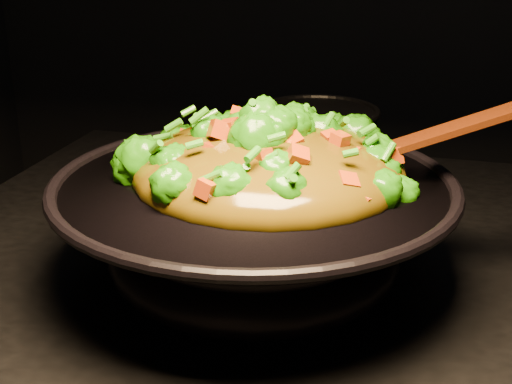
% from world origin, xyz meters
% --- Properties ---
extents(wok, '(0.61, 0.61, 0.13)m').
position_xyz_m(wok, '(-0.09, -0.11, 0.97)').
color(wok, black).
rests_on(wok, stovetop).
extents(stir_fry, '(0.36, 0.36, 0.11)m').
position_xyz_m(stir_fry, '(-0.08, -0.08, 1.09)').
color(stir_fry, '#247C08').
rests_on(stir_fry, wok).
extents(spatula, '(0.27, 0.06, 0.11)m').
position_xyz_m(spatula, '(0.08, -0.05, 1.08)').
color(spatula, '#3A0F06').
rests_on(spatula, wok).
extents(back_pot, '(0.27, 0.27, 0.12)m').
position_xyz_m(back_pot, '(-0.09, 0.31, 0.96)').
color(back_pot, black).
rests_on(back_pot, stovetop).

